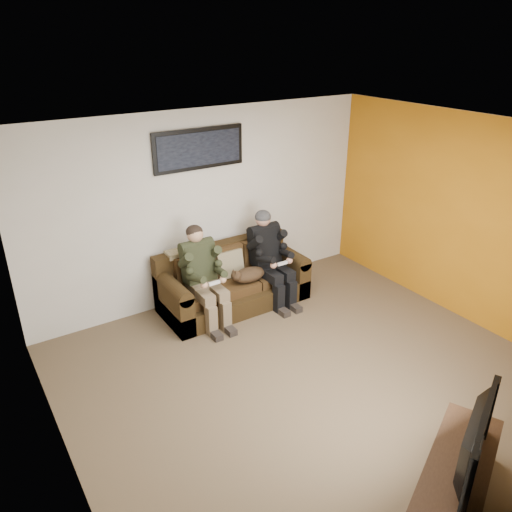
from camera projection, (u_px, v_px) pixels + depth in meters
floor at (306, 374)px, 5.52m from camera, size 5.00×5.00×0.00m
ceiling at (318, 138)px, 4.44m from camera, size 5.00×5.00×0.00m
wall_back at (206, 207)px, 6.70m from camera, size 5.00×0.00×5.00m
wall_left at (51, 348)px, 3.74m from camera, size 0.00×4.50×4.50m
wall_right at (468, 221)px, 6.22m from camera, size 0.00×4.50×4.50m
accent_wall_right at (468, 221)px, 6.21m from camera, size 0.00×4.50×4.50m
sofa at (231, 283)px, 6.84m from camera, size 1.99×0.86×0.82m
throw_pillow at (230, 264)px, 6.75m from camera, size 0.38×0.18×0.38m
throw_blanket at (181, 253)px, 6.52m from camera, size 0.41×0.20×0.07m
person_left at (203, 271)px, 6.30m from camera, size 0.51×0.87×1.25m
person_right at (269, 253)px, 6.80m from camera, size 0.51×0.86×1.26m
cat at (248, 275)px, 6.64m from camera, size 0.66×0.26×0.24m
framed_poster at (199, 149)px, 6.29m from camera, size 1.25×0.05×0.52m
tv_stand at (454, 486)px, 3.91m from camera, size 1.46×1.00×0.44m
television at (465, 438)px, 3.70m from camera, size 0.95×0.53×0.57m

